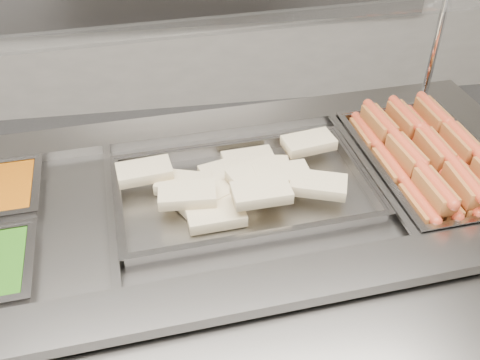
{
  "coord_description": "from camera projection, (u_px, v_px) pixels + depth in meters",
  "views": [
    {
      "loc": [
        -0.16,
        -0.74,
        1.92
      ],
      "look_at": [
        0.01,
        0.44,
        0.96
      ],
      "focal_mm": 40.0,
      "sensor_mm": 36.0,
      "label": 1
    }
  ],
  "objects": [
    {
      "name": "steam_counter",
      "position": [
        225.0,
        295.0,
        1.82
      ],
      "size": [
        2.04,
        1.04,
        0.94
      ],
      "color": "slate",
      "rests_on": "ground"
    },
    {
      "name": "sneeze_guard",
      "position": [
        202.0,
        30.0,
        1.47
      ],
      "size": [
        1.75,
        0.45,
        0.46
      ],
      "color": "silver",
      "rests_on": "steam_counter"
    },
    {
      "name": "pan_hotdogs",
      "position": [
        426.0,
        169.0,
        1.68
      ],
      "size": [
        0.41,
        0.61,
        0.1
      ],
      "color": "gray",
      "rests_on": "steam_counter"
    },
    {
      "name": "pan_wraps",
      "position": [
        243.0,
        193.0,
        1.56
      ],
      "size": [
        0.75,
        0.48,
        0.07
      ],
      "color": "gray",
      "rests_on": "steam_counter"
    },
    {
      "name": "hotdogs_in_buns",
      "position": [
        429.0,
        157.0,
        1.63
      ],
      "size": [
        0.36,
        0.56,
        0.12
      ],
      "color": "#95521F",
      "rests_on": "pan_hotdogs"
    },
    {
      "name": "tortilla_wraps",
      "position": [
        238.0,
        179.0,
        1.55
      ],
      "size": [
        0.68,
        0.37,
        0.1
      ],
      "color": "tan",
      "rests_on": "pan_wraps"
    }
  ]
}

